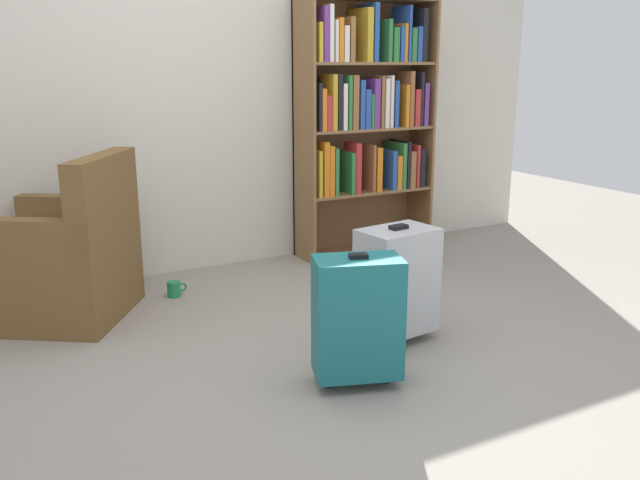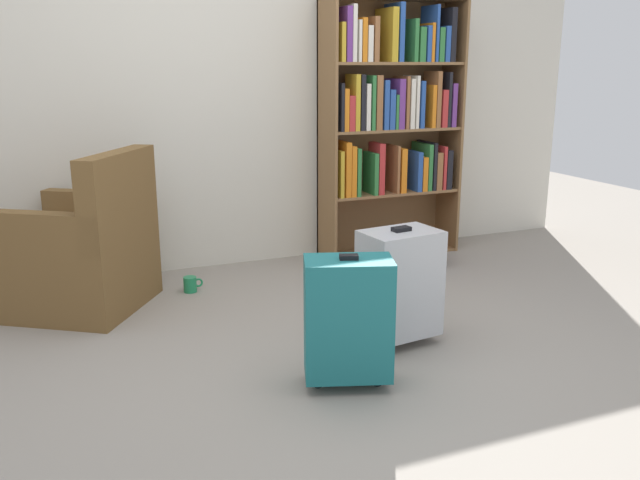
{
  "view_description": "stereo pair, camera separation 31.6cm",
  "coord_description": "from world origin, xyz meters",
  "px_view_note": "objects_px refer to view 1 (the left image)",
  "views": [
    {
      "loc": [
        -1.34,
        -2.45,
        1.36
      ],
      "look_at": [
        0.13,
        0.26,
        0.55
      ],
      "focal_mm": 37.83,
      "sensor_mm": 36.0,
      "label": 1
    },
    {
      "loc": [
        -1.05,
        -2.59,
        1.36
      ],
      "look_at": [
        0.13,
        0.26,
        0.55
      ],
      "focal_mm": 37.83,
      "sensor_mm": 36.0,
      "label": 2
    }
  ],
  "objects_px": {
    "mug": "(174,289)",
    "storage_box": "(390,249)",
    "bookshelf": "(364,114)",
    "armchair": "(64,261)",
    "suitcase_teal": "(357,317)",
    "suitcase_silver": "(397,281)"
  },
  "relations": [
    {
      "from": "suitcase_teal",
      "to": "storage_box",
      "type": "bearing_deg",
      "value": 51.18
    },
    {
      "from": "suitcase_teal",
      "to": "suitcase_silver",
      "type": "distance_m",
      "value": 0.54
    },
    {
      "from": "bookshelf",
      "to": "armchair",
      "type": "bearing_deg",
      "value": -170.56
    },
    {
      "from": "suitcase_silver",
      "to": "armchair",
      "type": "bearing_deg",
      "value": 141.15
    },
    {
      "from": "bookshelf",
      "to": "mug",
      "type": "distance_m",
      "value": 1.83
    },
    {
      "from": "storage_box",
      "to": "suitcase_teal",
      "type": "xyz_separation_m",
      "value": [
        -1.14,
        -1.42,
        0.2
      ]
    },
    {
      "from": "bookshelf",
      "to": "storage_box",
      "type": "height_order",
      "value": "bookshelf"
    },
    {
      "from": "bookshelf",
      "to": "armchair",
      "type": "height_order",
      "value": "bookshelf"
    },
    {
      "from": "bookshelf",
      "to": "armchair",
      "type": "xyz_separation_m",
      "value": [
        -2.14,
        -0.36,
        -0.69
      ]
    },
    {
      "from": "armchair",
      "to": "storage_box",
      "type": "relative_size",
      "value": 2.48
    },
    {
      "from": "bookshelf",
      "to": "suitcase_teal",
      "type": "xyz_separation_m",
      "value": [
        -1.16,
        -1.81,
        -0.7
      ]
    },
    {
      "from": "armchair",
      "to": "mug",
      "type": "bearing_deg",
      "value": 3.34
    },
    {
      "from": "armchair",
      "to": "suitcase_silver",
      "type": "xyz_separation_m",
      "value": [
        1.41,
        -1.13,
        -0.0
      ]
    },
    {
      "from": "mug",
      "to": "storage_box",
      "type": "distance_m",
      "value": 1.52
    },
    {
      "from": "storage_box",
      "to": "suitcase_teal",
      "type": "bearing_deg",
      "value": -128.82
    },
    {
      "from": "armchair",
      "to": "mug",
      "type": "distance_m",
      "value": 0.66
    },
    {
      "from": "mug",
      "to": "suitcase_teal",
      "type": "height_order",
      "value": "suitcase_teal"
    },
    {
      "from": "bookshelf",
      "to": "armchair",
      "type": "distance_m",
      "value": 2.27
    },
    {
      "from": "mug",
      "to": "storage_box",
      "type": "relative_size",
      "value": 0.31
    },
    {
      "from": "armchair",
      "to": "bookshelf",
      "type": "bearing_deg",
      "value": 9.44
    },
    {
      "from": "armchair",
      "to": "storage_box",
      "type": "bearing_deg",
      "value": -1.03
    },
    {
      "from": "mug",
      "to": "suitcase_teal",
      "type": "relative_size",
      "value": 0.2
    }
  ]
}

